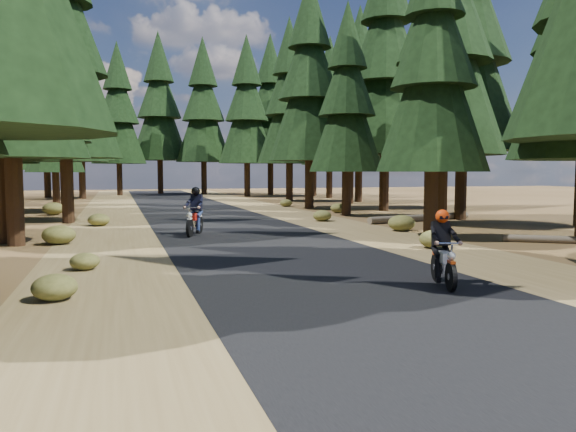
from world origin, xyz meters
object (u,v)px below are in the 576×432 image
at_px(log_near, 421,218).
at_px(log_far, 576,240).
at_px(rider_lead, 443,261).
at_px(rider_follow, 195,219).

xyz_separation_m(log_near, log_far, (0.53, -8.53, -0.04)).
height_order(log_far, rider_lead, rider_lead).
xyz_separation_m(log_near, rider_follow, (-10.62, -2.77, 0.42)).
relative_size(log_far, rider_follow, 2.18).
relative_size(log_near, log_far, 1.40).
height_order(rider_lead, rider_follow, rider_follow).
distance_m(log_near, log_far, 8.54).
xyz_separation_m(rider_lead, rider_follow, (-3.53, 10.24, 0.07)).
height_order(log_far, rider_follow, rider_follow).
distance_m(log_far, rider_lead, 8.85).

